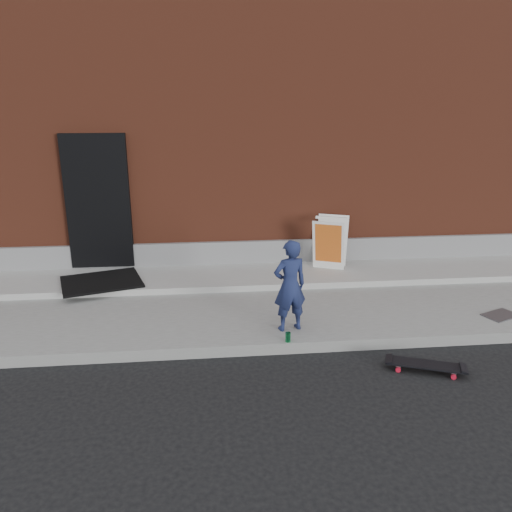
{
  "coord_description": "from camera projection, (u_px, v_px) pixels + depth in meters",
  "views": [
    {
      "loc": [
        -0.81,
        -5.49,
        3.01
      ],
      "look_at": [
        -0.17,
        0.8,
        1.05
      ],
      "focal_mm": 35.0,
      "sensor_mm": 36.0,
      "label": 1
    }
  ],
  "objects": [
    {
      "name": "ground",
      "position": [
        276.0,
        355.0,
        6.19
      ],
      "size": [
        80.0,
        80.0,
        0.0
      ],
      "primitive_type": "plane",
      "color": "black",
      "rests_on": "ground"
    },
    {
      "name": "sidewalk",
      "position": [
        262.0,
        303.0,
        7.59
      ],
      "size": [
        20.0,
        3.0,
        0.15
      ],
      "primitive_type": "cube",
      "color": "slate",
      "rests_on": "ground"
    },
    {
      "name": "apron",
      "position": [
        256.0,
        276.0,
        8.41
      ],
      "size": [
        20.0,
        1.2,
        0.1
      ],
      "primitive_type": "cube",
      "color": "#979792",
      "rests_on": "sidewalk"
    },
    {
      "name": "building",
      "position": [
        237.0,
        124.0,
        12.09
      ],
      "size": [
        20.0,
        8.1,
        5.0
      ],
      "color": "brown",
      "rests_on": "ground"
    },
    {
      "name": "child",
      "position": [
        290.0,
        286.0,
        6.38
      ],
      "size": [
        0.5,
        0.38,
        1.21
      ],
      "primitive_type": "imported",
      "rotation": [
        0.0,
        0.0,
        3.37
      ],
      "color": "#1B244D",
      "rests_on": "sidewalk"
    },
    {
      "name": "skateboard",
      "position": [
        425.0,
        365.0,
        5.79
      ],
      "size": [
        0.9,
        0.52,
        0.1
      ],
      "color": "red",
      "rests_on": "ground"
    },
    {
      "name": "pizza_sign",
      "position": [
        330.0,
        242.0,
        8.56
      ],
      "size": [
        0.74,
        0.79,
        0.89
      ],
      "color": "white",
      "rests_on": "apron"
    },
    {
      "name": "soda_can",
      "position": [
        288.0,
        337.0,
        6.19
      ],
      "size": [
        0.08,
        0.08,
        0.12
      ],
      "primitive_type": "cylinder",
      "rotation": [
        0.0,
        0.0,
        0.29
      ],
      "color": "#1C8D49",
      "rests_on": "sidewalk"
    },
    {
      "name": "doormat",
      "position": [
        101.0,
        282.0,
        7.93
      ],
      "size": [
        1.43,
        1.28,
        0.03
      ],
      "primitive_type": "cube",
      "rotation": [
        0.0,
        0.0,
        0.3
      ],
      "color": "black",
      "rests_on": "apron"
    },
    {
      "name": "utility_plate",
      "position": [
        501.0,
        315.0,
        6.96
      ],
      "size": [
        0.56,
        0.47,
        0.01
      ],
      "primitive_type": "cube",
      "rotation": [
        0.0,
        0.0,
        0.39
      ],
      "color": "#56575C",
      "rests_on": "sidewalk"
    }
  ]
}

